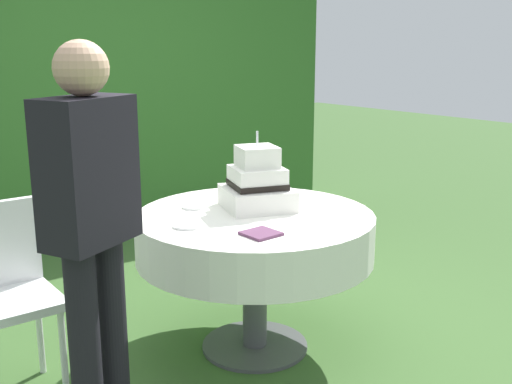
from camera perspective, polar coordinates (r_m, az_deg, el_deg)
ground_plane at (r=3.40m, az=-0.11°, el=-14.18°), size 20.00×20.00×0.00m
foliage_hedge at (r=5.16m, az=-17.10°, el=8.07°), size 5.00×0.42×2.28m
cake_table at (r=3.15m, az=-0.11°, el=-4.15°), size 1.22×1.22×0.74m
wedding_cake at (r=3.19m, az=0.13°, el=0.70°), size 0.43×0.43×0.41m
serving_plate_near at (r=2.91m, az=-6.38°, el=-3.12°), size 0.14×0.14×0.01m
serving_plate_far at (r=3.54m, az=1.16°, el=-0.00°), size 0.12×0.12×0.01m
serving_plate_left at (r=3.24m, az=-5.76°, el=-1.37°), size 0.12×0.12×0.01m
napkin_stack at (r=2.77m, az=0.46°, el=-3.88°), size 0.16×0.16×0.01m
garden_chair at (r=3.01m, az=-22.34°, el=-7.75°), size 0.40×0.40×0.89m
standing_person at (r=2.39m, az=-15.05°, el=-2.78°), size 0.41×0.33×1.60m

